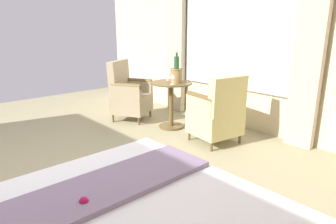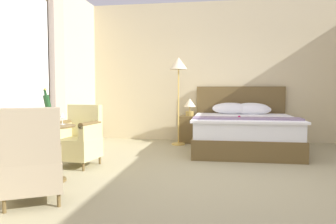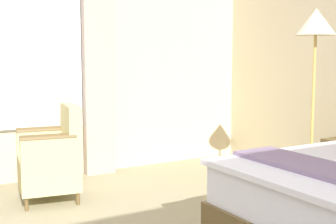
# 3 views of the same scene
# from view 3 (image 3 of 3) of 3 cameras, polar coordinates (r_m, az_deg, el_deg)

# --- Properties ---
(floor_lamp_brass) EXTENTS (0.38, 0.38, 1.84)m
(floor_lamp_brass) POSITION_cam_3_polar(r_m,az_deg,el_deg) (4.65, 17.53, 8.85)
(floor_lamp_brass) COLOR #D3AE53
(floor_lamp_brass) RESTS_ON ground
(armchair_by_window) EXTENTS (0.66, 0.64, 0.93)m
(armchair_by_window) POSITION_cam_3_polar(r_m,az_deg,el_deg) (4.68, -13.89, -5.51)
(armchair_by_window) COLOR brown
(armchair_by_window) RESTS_ON ground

